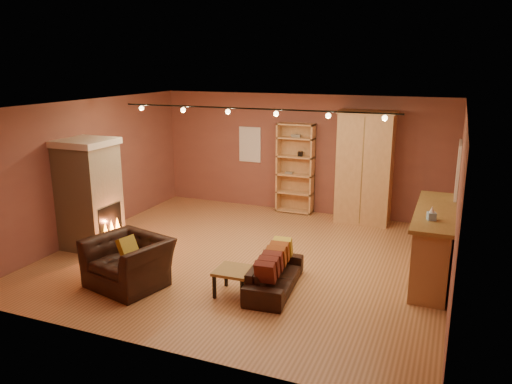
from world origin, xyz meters
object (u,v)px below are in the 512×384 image
at_px(bar_counter, 433,243).
at_px(armchair, 128,254).
at_px(armoire, 365,167).
at_px(coffee_table, 234,273).
at_px(fireplace, 89,194).
at_px(loveseat, 275,269).
at_px(bookcase, 296,167).

distance_m(bar_counter, armchair, 5.01).
relative_size(armoire, coffee_table, 4.42).
bearing_deg(armoire, armchair, -121.41).
height_order(fireplace, loveseat, fireplace).
xyz_separation_m(armoire, armchair, (-2.89, -4.73, -0.73)).
distance_m(armoire, armchair, 5.60).
height_order(loveseat, armchair, armchair).
xyz_separation_m(loveseat, coffee_table, (-0.53, -0.41, 0.02)).
distance_m(armoire, bar_counter, 3.12).
height_order(fireplace, coffee_table, fireplace).
bearing_deg(bookcase, bar_counter, -40.32).
bearing_deg(bookcase, armchair, -104.10).
relative_size(armchair, coffee_table, 2.39).
relative_size(bar_counter, coffee_table, 4.35).
xyz_separation_m(fireplace, coffee_table, (3.43, -0.88, -0.71)).
bearing_deg(bookcase, armoire, -7.11).
bearing_deg(coffee_table, armoire, 75.00).
height_order(bar_counter, loveseat, bar_counter).
xyz_separation_m(loveseat, armchair, (-2.24, -0.73, 0.19)).
relative_size(armoire, armchair, 1.85).
distance_m(armoire, loveseat, 4.16).
distance_m(fireplace, armchair, 2.17).
bearing_deg(bar_counter, armoire, 122.28).
height_order(bookcase, bar_counter, bookcase).
relative_size(bookcase, loveseat, 1.32).
height_order(bookcase, coffee_table, bookcase).
relative_size(armoire, loveseat, 1.55).
height_order(armoire, coffee_table, armoire).
bearing_deg(bar_counter, coffee_table, -146.88).
bearing_deg(armchair, armoire, 72.54).
bearing_deg(fireplace, armchair, -34.95).
bearing_deg(bar_counter, bookcase, 139.68).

